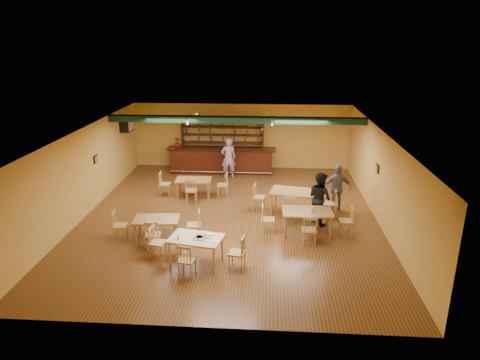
# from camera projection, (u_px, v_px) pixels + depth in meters

# --- Properties ---
(floor) EXTENTS (12.00, 12.00, 0.00)m
(floor) POSITION_uv_depth(u_px,v_px,m) (230.00, 217.00, 14.96)
(floor) COLOR #583019
(floor) RESTS_ON ground
(ceiling_beam) EXTENTS (10.00, 0.30, 0.25)m
(ceiling_beam) POSITION_uv_depth(u_px,v_px,m) (236.00, 120.00, 16.70)
(ceiling_beam) COLOR #103120
(ceiling_beam) RESTS_ON ceiling
(track_rail_left) EXTENTS (0.05, 2.50, 0.05)m
(track_rail_left) POSITION_uv_depth(u_px,v_px,m) (192.00, 115.00, 17.36)
(track_rail_left) COLOR silver
(track_rail_left) RESTS_ON ceiling
(track_rail_right) EXTENTS (0.05, 2.50, 0.05)m
(track_rail_right) POSITION_uv_depth(u_px,v_px,m) (272.00, 116.00, 17.16)
(track_rail_right) COLOR silver
(track_rail_right) RESTS_ON ceiling
(ac_unit) EXTENTS (0.34, 0.70, 0.48)m
(ac_unit) POSITION_uv_depth(u_px,v_px,m) (127.00, 124.00, 18.50)
(ac_unit) COLOR silver
(ac_unit) RESTS_ON wall_left
(picture_left) EXTENTS (0.04, 0.34, 0.28)m
(picture_left) POSITION_uv_depth(u_px,v_px,m) (96.00, 159.00, 15.69)
(picture_left) COLOR black
(picture_left) RESTS_ON wall_left
(picture_right) EXTENTS (0.04, 0.34, 0.28)m
(picture_right) POSITION_uv_depth(u_px,v_px,m) (377.00, 168.00, 14.57)
(picture_right) COLOR black
(picture_right) RESTS_ON wall_right
(bar_counter) EXTENTS (4.91, 0.85, 1.13)m
(bar_counter) POSITION_uv_depth(u_px,v_px,m) (221.00, 160.00, 19.71)
(bar_counter) COLOR #34150A
(bar_counter) RESTS_ON ground
(back_bar_hutch) EXTENTS (3.80, 0.40, 2.28)m
(back_bar_hutch) POSITION_uv_depth(u_px,v_px,m) (223.00, 145.00, 20.12)
(back_bar_hutch) COLOR #34150A
(back_bar_hutch) RESTS_ON ground
(poinsettia) EXTENTS (0.31, 0.31, 0.44)m
(poinsettia) POSITION_uv_depth(u_px,v_px,m) (177.00, 143.00, 19.59)
(poinsettia) COLOR #A01D0E
(poinsettia) RESTS_ON bar_counter
(dining_table_a) EXTENTS (1.38, 0.86, 0.68)m
(dining_table_a) POSITION_uv_depth(u_px,v_px,m) (194.00, 187.00, 16.84)
(dining_table_a) COLOR #A36D3A
(dining_table_a) RESTS_ON ground
(dining_table_b) EXTENTS (1.76, 1.26, 0.80)m
(dining_table_b) POSITION_uv_depth(u_px,v_px,m) (294.00, 202.00, 15.21)
(dining_table_b) COLOR #A36D3A
(dining_table_b) RESTS_ON ground
(dining_table_c) EXTENTS (1.42, 0.92, 0.68)m
(dining_table_c) POSITION_uv_depth(u_px,v_px,m) (157.00, 229.00, 13.23)
(dining_table_c) COLOR #A36D3A
(dining_table_c) RESTS_ON ground
(dining_table_d) EXTENTS (1.56, 0.96, 0.77)m
(dining_table_d) POSITION_uv_depth(u_px,v_px,m) (307.00, 222.00, 13.58)
(dining_table_d) COLOR #A36D3A
(dining_table_d) RESTS_ON ground
(near_table) EXTENTS (1.56, 1.16, 0.76)m
(near_table) POSITION_uv_depth(u_px,v_px,m) (196.00, 250.00, 11.83)
(near_table) COLOR beige
(near_table) RESTS_ON ground
(pizza_tray) EXTENTS (0.45, 0.45, 0.01)m
(pizza_tray) POSITION_uv_depth(u_px,v_px,m) (200.00, 237.00, 11.70)
(pizza_tray) COLOR silver
(pizza_tray) RESTS_ON near_table
(parmesan_shaker) EXTENTS (0.09, 0.09, 0.11)m
(parmesan_shaker) POSITION_uv_depth(u_px,v_px,m) (178.00, 238.00, 11.58)
(parmesan_shaker) COLOR #EAE5C6
(parmesan_shaker) RESTS_ON near_table
(napkin_stack) EXTENTS (0.24, 0.21, 0.03)m
(napkin_stack) POSITION_uv_depth(u_px,v_px,m) (210.00, 234.00, 11.88)
(napkin_stack) COLOR white
(napkin_stack) RESTS_ON near_table
(pizza_server) EXTENTS (0.29, 0.29, 0.00)m
(pizza_server) POSITION_uv_depth(u_px,v_px,m) (205.00, 236.00, 11.74)
(pizza_server) COLOR silver
(pizza_server) RESTS_ON pizza_tray
(side_plate) EXTENTS (0.26, 0.26, 0.01)m
(side_plate) POSITION_uv_depth(u_px,v_px,m) (215.00, 241.00, 11.48)
(side_plate) COLOR white
(side_plate) RESTS_ON near_table
(patron_bar) EXTENTS (0.74, 0.59, 1.79)m
(patron_bar) POSITION_uv_depth(u_px,v_px,m) (228.00, 158.00, 18.80)
(patron_bar) COLOR #80489C
(patron_bar) RESTS_ON ground
(patron_right_a) EXTENTS (1.04, 1.08, 1.76)m
(patron_right_a) POSITION_uv_depth(u_px,v_px,m) (320.00, 198.00, 14.25)
(patron_right_a) COLOR black
(patron_right_a) RESTS_ON ground
(patron_right_b) EXTENTS (1.03, 0.49, 1.70)m
(patron_right_b) POSITION_uv_depth(u_px,v_px,m) (337.00, 188.00, 15.24)
(patron_right_b) COLOR slate
(patron_right_b) RESTS_ON ground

